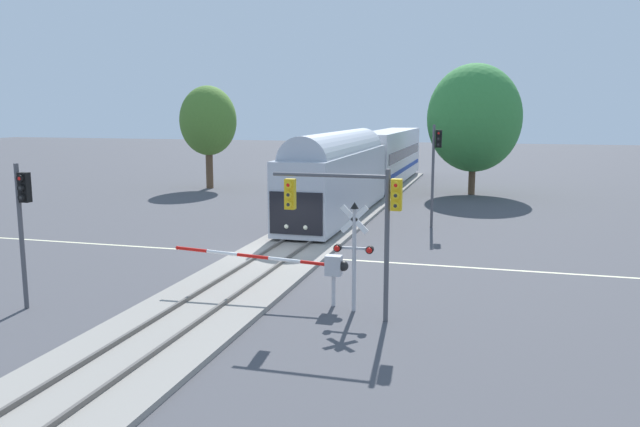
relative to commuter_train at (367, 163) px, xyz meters
name	(u,v)px	position (x,y,z in m)	size (l,w,h in m)	color
ground_plane	(282,256)	(0.00, -20.47, -2.79)	(220.00, 220.00, 0.00)	#47474C
road_centre_stripe	(282,256)	(0.00, -20.47, -2.79)	(44.00, 0.20, 0.01)	beige
railway_track	(282,254)	(0.00, -20.47, -2.69)	(4.40, 80.00, 0.32)	gray
commuter_train	(367,163)	(0.00, 0.00, 0.00)	(3.04, 39.66, 5.16)	#B2B7C1
crossing_gate_near	(311,264)	(3.39, -27.32, -1.36)	(6.58, 0.40, 1.80)	#B7B7BC
crossing_signal_mast	(354,245)	(5.02, -27.72, -0.49)	(1.36, 0.44, 3.75)	#B2B2B7
traffic_signal_far_side	(435,159)	(6.17, -11.21, 1.19)	(0.53, 0.38, 5.96)	#4C4C51
traffic_signal_near_right	(353,207)	(5.14, -28.49, 0.92)	(4.24, 0.38, 4.95)	#4C4C51
traffic_signal_near_left	(23,212)	(-5.81, -30.45, 0.58)	(0.53, 0.38, 5.02)	#4C4C51
elm_centre_background	(474,118)	(7.73, 4.64, 3.37)	(7.48, 7.48, 10.48)	brown
pine_left_background	(208,121)	(-14.63, 2.80, 3.07)	(4.91, 4.91, 8.89)	brown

